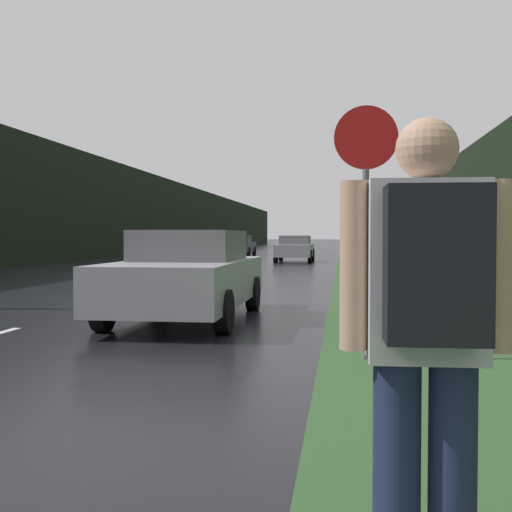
{
  "coord_description": "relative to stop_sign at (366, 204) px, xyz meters",
  "views": [
    {
      "loc": [
        4.68,
        -0.54,
        1.33
      ],
      "look_at": [
        2.74,
        13.79,
        0.89
      ],
      "focal_mm": 45.0,
      "sensor_mm": 36.0,
      "label": 1
    }
  ],
  "objects": [
    {
      "name": "lane_stripe_c",
      "position": [
        -4.92,
        7.29,
        -1.67
      ],
      "size": [
        0.12,
        3.0,
        0.01
      ],
      "primitive_type": "cube",
      "color": "silver",
      "rests_on": "ground_plane"
    },
    {
      "name": "grass_verge",
      "position": [
        2.51,
        33.61,
        -1.66
      ],
      "size": [
        6.0,
        240.0,
        0.02
      ],
      "primitive_type": "cube",
      "color": "#33562D",
      "rests_on": "ground_plane"
    },
    {
      "name": "car_passing_near",
      "position": [
        -2.7,
        3.11,
        -0.96
      ],
      "size": [
        1.92,
        4.61,
        1.43
      ],
      "rotation": [
        0.0,
        0.0,
        3.14
      ],
      "color": "#9E9EA3",
      "rests_on": "ground_plane"
    },
    {
      "name": "car_oncoming",
      "position": [
        -7.14,
        35.13,
        -0.95
      ],
      "size": [
        2.0,
        4.21,
        1.43
      ],
      "color": "#2D3856",
      "rests_on": "ground_plane"
    },
    {
      "name": "treeline_far_side",
      "position": [
        -15.35,
        43.61,
        1.34
      ],
      "size": [
        2.0,
        140.0,
        6.03
      ],
      "primitive_type": "cube",
      "color": "black",
      "rests_on": "ground_plane"
    },
    {
      "name": "hitchhiker_with_backpack",
      "position": [
        0.05,
        -4.64,
        -0.67
      ],
      "size": [
        0.61,
        0.42,
        1.75
      ],
      "rotation": [
        0.0,
        0.0,
        0.03
      ],
      "color": "#1E2847",
      "rests_on": "ground_plane"
    },
    {
      "name": "treeline_near_side",
      "position": [
        8.51,
        43.61,
        1.8
      ],
      "size": [
        2.0,
        140.0,
        6.94
      ],
      "primitive_type": "cube",
      "color": "black",
      "rests_on": "ground_plane"
    },
    {
      "name": "stop_sign",
      "position": [
        0.0,
        0.0,
        0.0
      ],
      "size": [
        0.68,
        0.07,
        2.72
      ],
      "color": "slate",
      "rests_on": "ground_plane"
    },
    {
      "name": "lane_stripe_d",
      "position": [
        -4.92,
        14.29,
        -1.67
      ],
      "size": [
        0.12,
        3.0,
        0.01
      ],
      "primitive_type": "cube",
      "color": "silver",
      "rests_on": "ground_plane"
    },
    {
      "name": "lane_stripe_e",
      "position": [
        -4.92,
        21.29,
        -1.67
      ],
      "size": [
        0.12,
        3.0,
        0.01
      ],
      "primitive_type": "cube",
      "color": "silver",
      "rests_on": "ground_plane"
    },
    {
      "name": "car_passing_far",
      "position": [
        -2.7,
        26.42,
        -0.97
      ],
      "size": [
        1.91,
        4.43,
        1.37
      ],
      "rotation": [
        0.0,
        0.0,
        3.14
      ],
      "color": "#9E9EA3",
      "rests_on": "ground_plane"
    }
  ]
}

